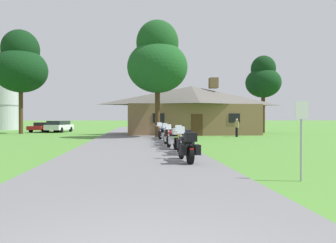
{
  "coord_description": "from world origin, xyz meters",
  "views": [
    {
      "loc": [
        0.16,
        -3.07,
        1.68
      ],
      "look_at": [
        2.72,
        22.79,
        1.43
      ],
      "focal_mm": 33.57,
      "sensor_mm": 36.0,
      "label": 1
    }
  ],
  "objects_px": {
    "motorcycle_red_third_in_row": "(174,139)",
    "tree_right_of_lodge": "(263,79)",
    "motorcycle_yellow_second_in_row": "(183,142)",
    "tree_by_lodge_front": "(157,60)",
    "motorcycle_red_fourth_in_row": "(167,136)",
    "parked_white_suv_far_left": "(59,126)",
    "tree_left_far": "(21,64)",
    "motorcycle_black_nearest_to_camera": "(187,147)",
    "parked_red_sedan_far_left": "(44,127)",
    "metal_silo_distant": "(5,102)",
    "motorcycle_green_fifth_in_row": "(167,134)",
    "motorcycle_blue_sixth_in_row": "(163,133)",
    "bystander_tan_shirt_near_lodge": "(237,127)",
    "metal_signpost_roadside": "(301,131)",
    "motorcycle_orange_farthest_in_row": "(161,131)"
  },
  "relations": [
    {
      "from": "parked_red_sedan_far_left",
      "to": "motorcycle_green_fifth_in_row",
      "type": "bearing_deg",
      "value": -39.69
    },
    {
      "from": "motorcycle_red_fourth_in_row",
      "to": "parked_white_suv_far_left",
      "type": "relative_size",
      "value": 0.43
    },
    {
      "from": "motorcycle_blue_sixth_in_row",
      "to": "tree_left_far",
      "type": "xyz_separation_m",
      "value": [
        -14.61,
        12.32,
        7.0
      ]
    },
    {
      "from": "motorcycle_red_fourth_in_row",
      "to": "tree_left_far",
      "type": "bearing_deg",
      "value": 127.43
    },
    {
      "from": "bystander_tan_shirt_near_lodge",
      "to": "tree_by_lodge_front",
      "type": "relative_size",
      "value": 0.16
    },
    {
      "from": "tree_by_lodge_front",
      "to": "parked_white_suv_far_left",
      "type": "xyz_separation_m",
      "value": [
        -11.27,
        12.06,
        -6.02
      ]
    },
    {
      "from": "motorcycle_blue_sixth_in_row",
      "to": "parked_white_suv_far_left",
      "type": "relative_size",
      "value": 0.43
    },
    {
      "from": "metal_silo_distant",
      "to": "motorcycle_red_third_in_row",
      "type": "bearing_deg",
      "value": -56.3
    },
    {
      "from": "motorcycle_black_nearest_to_camera",
      "to": "tree_by_lodge_front",
      "type": "height_order",
      "value": "tree_by_lodge_front"
    },
    {
      "from": "bystander_tan_shirt_near_lodge",
      "to": "tree_right_of_lodge",
      "type": "distance_m",
      "value": 11.09
    },
    {
      "from": "bystander_tan_shirt_near_lodge",
      "to": "parked_red_sedan_far_left",
      "type": "bearing_deg",
      "value": -132.57
    },
    {
      "from": "tree_right_of_lodge",
      "to": "motorcycle_green_fifth_in_row",
      "type": "bearing_deg",
      "value": -131.05
    },
    {
      "from": "parked_red_sedan_far_left",
      "to": "motorcycle_orange_farthest_in_row",
      "type": "bearing_deg",
      "value": -31.81
    },
    {
      "from": "motorcycle_black_nearest_to_camera",
      "to": "bystander_tan_shirt_near_lodge",
      "type": "distance_m",
      "value": 17.86
    },
    {
      "from": "tree_left_far",
      "to": "bystander_tan_shirt_near_lodge",
      "type": "bearing_deg",
      "value": -19.99
    },
    {
      "from": "motorcycle_orange_farthest_in_row",
      "to": "bystander_tan_shirt_near_lodge",
      "type": "bearing_deg",
      "value": 11.92
    },
    {
      "from": "bystander_tan_shirt_near_lodge",
      "to": "tree_by_lodge_front",
      "type": "distance_m",
      "value": 9.34
    },
    {
      "from": "tree_by_lodge_front",
      "to": "motorcycle_yellow_second_in_row",
      "type": "bearing_deg",
      "value": -88.66
    },
    {
      "from": "motorcycle_black_nearest_to_camera",
      "to": "parked_red_sedan_far_left",
      "type": "height_order",
      "value": "motorcycle_black_nearest_to_camera"
    },
    {
      "from": "motorcycle_red_third_in_row",
      "to": "parked_white_suv_far_left",
      "type": "bearing_deg",
      "value": 106.34
    },
    {
      "from": "motorcycle_yellow_second_in_row",
      "to": "motorcycle_red_fourth_in_row",
      "type": "xyz_separation_m",
      "value": [
        -0.28,
        4.67,
        0.01
      ]
    },
    {
      "from": "motorcycle_blue_sixth_in_row",
      "to": "metal_silo_distant",
      "type": "relative_size",
      "value": 0.25
    },
    {
      "from": "motorcycle_red_third_in_row",
      "to": "tree_by_lodge_front",
      "type": "bearing_deg",
      "value": 80.74
    },
    {
      "from": "motorcycle_black_nearest_to_camera",
      "to": "tree_right_of_lodge",
      "type": "relative_size",
      "value": 0.23
    },
    {
      "from": "motorcycle_red_third_in_row",
      "to": "tree_right_of_lodge",
      "type": "distance_m",
      "value": 23.76
    },
    {
      "from": "motorcycle_blue_sixth_in_row",
      "to": "bystander_tan_shirt_near_lodge",
      "type": "xyz_separation_m",
      "value": [
        7.08,
        4.44,
        0.32
      ]
    },
    {
      "from": "motorcycle_yellow_second_in_row",
      "to": "metal_signpost_roadside",
      "type": "distance_m",
      "value": 6.6
    },
    {
      "from": "bystander_tan_shirt_near_lodge",
      "to": "parked_red_sedan_far_left",
      "type": "relative_size",
      "value": 0.37
    },
    {
      "from": "motorcycle_red_third_in_row",
      "to": "metal_signpost_roadside",
      "type": "distance_m",
      "value": 8.89
    },
    {
      "from": "tree_right_of_lodge",
      "to": "parked_red_sedan_far_left",
      "type": "distance_m",
      "value": 27.23
    },
    {
      "from": "motorcycle_red_fourth_in_row",
      "to": "tree_right_of_lodge",
      "type": "xyz_separation_m",
      "value": [
        12.96,
        16.83,
        5.72
      ]
    },
    {
      "from": "motorcycle_yellow_second_in_row",
      "to": "tree_left_far",
      "type": "distance_m",
      "value": 27.06
    },
    {
      "from": "motorcycle_blue_sixth_in_row",
      "to": "motorcycle_yellow_second_in_row",
      "type": "bearing_deg",
      "value": -99.79
    },
    {
      "from": "parked_white_suv_far_left",
      "to": "motorcycle_black_nearest_to_camera",
      "type": "bearing_deg",
      "value": -57.92
    },
    {
      "from": "tree_left_far",
      "to": "tree_right_of_lodge",
      "type": "bearing_deg",
      "value": -0.2
    },
    {
      "from": "tree_right_of_lodge",
      "to": "metal_silo_distant",
      "type": "xyz_separation_m",
      "value": [
        -34.14,
        12.78,
        -2.26
      ]
    },
    {
      "from": "tree_left_far",
      "to": "metal_silo_distant",
      "type": "distance_m",
      "value": 14.77
    },
    {
      "from": "motorcycle_orange_farthest_in_row",
      "to": "parked_red_sedan_far_left",
      "type": "xyz_separation_m",
      "value": [
        -13.43,
        14.38,
        0.02
      ]
    },
    {
      "from": "metal_signpost_roadside",
      "to": "tree_right_of_lodge",
      "type": "distance_m",
      "value": 29.97
    },
    {
      "from": "metal_signpost_roadside",
      "to": "tree_right_of_lodge",
      "type": "xyz_separation_m",
      "value": [
        10.43,
        27.66,
        4.99
      ]
    },
    {
      "from": "motorcycle_orange_farthest_in_row",
      "to": "metal_silo_distant",
      "type": "relative_size",
      "value": 0.26
    },
    {
      "from": "motorcycle_green_fifth_in_row",
      "to": "tree_left_far",
      "type": "height_order",
      "value": "tree_left_far"
    },
    {
      "from": "motorcycle_yellow_second_in_row",
      "to": "tree_by_lodge_front",
      "type": "bearing_deg",
      "value": 86.52
    },
    {
      "from": "motorcycle_black_nearest_to_camera",
      "to": "parked_red_sedan_far_left",
      "type": "relative_size",
      "value": 0.46
    },
    {
      "from": "motorcycle_red_third_in_row",
      "to": "motorcycle_red_fourth_in_row",
      "type": "height_order",
      "value": "same"
    },
    {
      "from": "motorcycle_blue_sixth_in_row",
      "to": "tree_left_far",
      "type": "height_order",
      "value": "tree_left_far"
    },
    {
      "from": "motorcycle_red_fourth_in_row",
      "to": "tree_by_lodge_front",
      "type": "bearing_deg",
      "value": 87.13
    },
    {
      "from": "motorcycle_green_fifth_in_row",
      "to": "parked_red_sedan_far_left",
      "type": "bearing_deg",
      "value": 123.73
    },
    {
      "from": "motorcycle_blue_sixth_in_row",
      "to": "metal_signpost_roadside",
      "type": "bearing_deg",
      "value": -91.79
    },
    {
      "from": "bystander_tan_shirt_near_lodge",
      "to": "metal_silo_distant",
      "type": "xyz_separation_m",
      "value": [
        -28.41,
        20.57,
        3.15
      ]
    }
  ]
}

